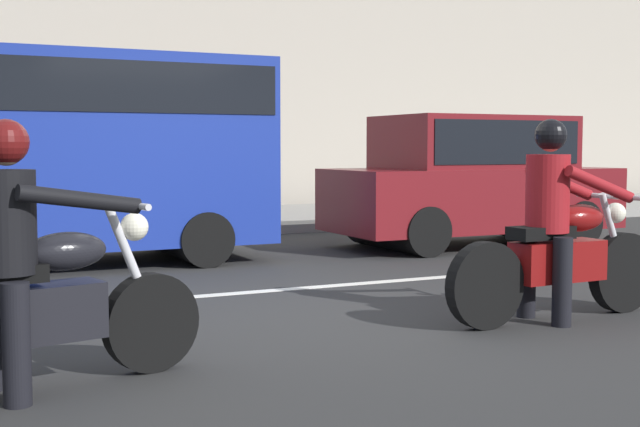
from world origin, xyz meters
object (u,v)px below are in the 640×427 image
object	(u,v)px
motorcycle_with_rider_black_leather	(26,282)
parked_hatchback_maroon	(473,179)
parked_van_cobalt_blue	(59,145)
motorcycle_with_rider_crimson	(557,239)
pedestrian_bystander	(196,158)
street_sign_post	(147,125)

from	to	relation	value
motorcycle_with_rider_black_leather	parked_hatchback_maroon	distance (m)	8.12
motorcycle_with_rider_black_leather	parked_van_cobalt_blue	bearing A→B (deg)	79.06
motorcycle_with_rider_crimson	motorcycle_with_rider_black_leather	world-z (taller)	motorcycle_with_rider_crimson
parked_hatchback_maroon	pedestrian_bystander	world-z (taller)	pedestrian_bystander
motorcycle_with_rider_crimson	parked_van_cobalt_blue	world-z (taller)	parked_van_cobalt_blue
parked_van_cobalt_blue	parked_hatchback_maroon	bearing A→B (deg)	-4.40
parked_hatchback_maroon	street_sign_post	size ratio (longest dim) A/B	1.53
parked_van_cobalt_blue	street_sign_post	world-z (taller)	street_sign_post
pedestrian_bystander	motorcycle_with_rider_crimson	bearing A→B (deg)	-91.61
motorcycle_with_rider_crimson	parked_hatchback_maroon	distance (m)	5.18
motorcycle_with_rider_black_leather	pedestrian_bystander	bearing A→B (deg)	67.64
pedestrian_bystander	parked_hatchback_maroon	bearing A→B (deg)	-68.96
motorcycle_with_rider_crimson	parked_van_cobalt_blue	distance (m)	5.86
motorcycle_with_rider_crimson	pedestrian_bystander	world-z (taller)	pedestrian_bystander
parked_van_cobalt_blue	street_sign_post	xyz separation A→B (m)	(1.99, 3.70, 0.34)
parked_hatchback_maroon	motorcycle_with_rider_black_leather	bearing A→B (deg)	-143.44
motorcycle_with_rider_crimson	street_sign_post	world-z (taller)	street_sign_post
pedestrian_bystander	motorcycle_with_rider_black_leather	bearing A→B (deg)	-112.36
street_sign_post	motorcycle_with_rider_crimson	bearing A→B (deg)	-83.17
parked_van_cobalt_blue	pedestrian_bystander	xyz separation A→B (m)	(3.31, 5.27, -0.23)
motorcycle_with_rider_crimson	motorcycle_with_rider_black_leather	distance (m)	4.05
parked_van_cobalt_blue	motorcycle_with_rider_black_leather	bearing A→B (deg)	-100.94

